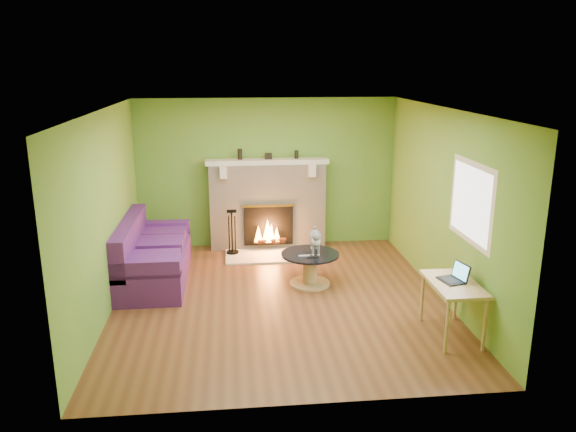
# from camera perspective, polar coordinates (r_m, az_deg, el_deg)

# --- Properties ---
(floor) EXTENTS (5.00, 5.00, 0.00)m
(floor) POSITION_cam_1_polar(r_m,az_deg,el_deg) (7.88, -0.87, -8.45)
(floor) COLOR #5C311A
(floor) RESTS_ON ground
(ceiling) EXTENTS (5.00, 5.00, 0.00)m
(ceiling) POSITION_cam_1_polar(r_m,az_deg,el_deg) (7.23, -0.95, 10.77)
(ceiling) COLOR white
(ceiling) RESTS_ON wall_back
(wall_back) EXTENTS (5.00, 0.00, 5.00)m
(wall_back) POSITION_cam_1_polar(r_m,az_deg,el_deg) (9.88, -2.19, 4.38)
(wall_back) COLOR #609731
(wall_back) RESTS_ON floor
(wall_front) EXTENTS (5.00, 0.00, 5.00)m
(wall_front) POSITION_cam_1_polar(r_m,az_deg,el_deg) (5.08, 1.60, -6.33)
(wall_front) COLOR #609731
(wall_front) RESTS_ON floor
(wall_left) EXTENTS (0.00, 5.00, 5.00)m
(wall_left) POSITION_cam_1_polar(r_m,az_deg,el_deg) (7.60, -18.07, 0.27)
(wall_left) COLOR #609731
(wall_left) RESTS_ON floor
(wall_right) EXTENTS (0.00, 5.00, 5.00)m
(wall_right) POSITION_cam_1_polar(r_m,az_deg,el_deg) (7.96, 15.45, 1.14)
(wall_right) COLOR #609731
(wall_right) RESTS_ON floor
(window_frame) EXTENTS (0.00, 1.20, 1.20)m
(window_frame) POSITION_cam_1_polar(r_m,az_deg,el_deg) (7.09, 18.10, 1.32)
(window_frame) COLOR silver
(window_frame) RESTS_ON wall_right
(window_pane) EXTENTS (0.00, 1.06, 1.06)m
(window_pane) POSITION_cam_1_polar(r_m,az_deg,el_deg) (7.09, 18.04, 1.31)
(window_pane) COLOR white
(window_pane) RESTS_ON wall_right
(fireplace) EXTENTS (2.10, 0.46, 1.58)m
(fireplace) POSITION_cam_1_polar(r_m,az_deg,el_deg) (9.81, -2.09, 1.15)
(fireplace) COLOR #BDB29C
(fireplace) RESTS_ON floor
(hearth) EXTENTS (1.50, 0.75, 0.03)m
(hearth) POSITION_cam_1_polar(r_m,az_deg,el_deg) (9.54, -1.83, -4.02)
(hearth) COLOR beige
(hearth) RESTS_ON floor
(mantel) EXTENTS (2.10, 0.28, 0.08)m
(mantel) POSITION_cam_1_polar(r_m,az_deg,el_deg) (9.64, -2.13, 5.55)
(mantel) COLOR beige
(mantel) RESTS_ON fireplace
(sofa) EXTENTS (0.94, 2.08, 0.94)m
(sofa) POSITION_cam_1_polar(r_m,az_deg,el_deg) (8.66, -13.79, -4.08)
(sofa) COLOR #541B69
(sofa) RESTS_ON floor
(coffee_table) EXTENTS (0.85, 0.85, 0.48)m
(coffee_table) POSITION_cam_1_polar(r_m,az_deg,el_deg) (8.28, 2.25, -5.15)
(coffee_table) COLOR tan
(coffee_table) RESTS_ON floor
(desk) EXTENTS (0.53, 0.92, 0.68)m
(desk) POSITION_cam_1_polar(r_m,az_deg,el_deg) (6.94, 16.47, -7.14)
(desk) COLOR tan
(desk) RESTS_ON floor
(cat) EXTENTS (0.28, 0.64, 0.39)m
(cat) POSITION_cam_1_polar(r_m,az_deg,el_deg) (8.21, 2.78, -2.40)
(cat) COLOR #5E5E63
(cat) RESTS_ON coffee_table
(remote_silver) EXTENTS (0.17, 0.05, 0.02)m
(remote_silver) POSITION_cam_1_polar(r_m,az_deg,el_deg) (8.09, 1.68, -4.06)
(remote_silver) COLOR #979799
(remote_silver) RESTS_ON coffee_table
(remote_black) EXTENTS (0.16, 0.06, 0.02)m
(remote_black) POSITION_cam_1_polar(r_m,az_deg,el_deg) (8.05, 2.58, -4.18)
(remote_black) COLOR black
(remote_black) RESTS_ON coffee_table
(laptop) EXTENTS (0.32, 0.35, 0.22)m
(laptop) POSITION_cam_1_polar(r_m,az_deg,el_deg) (6.91, 16.28, -5.50)
(laptop) COLOR black
(laptop) RESTS_ON desk
(fire_tools) EXTENTS (0.21, 0.21, 0.77)m
(fire_tools) POSITION_cam_1_polar(r_m,az_deg,el_deg) (9.54, -5.70, -1.57)
(fire_tools) COLOR black
(fire_tools) RESTS_ON hearth
(mantel_vase_left) EXTENTS (0.08, 0.08, 0.18)m
(mantel_vase_left) POSITION_cam_1_polar(r_m,az_deg,el_deg) (9.62, -4.91, 6.28)
(mantel_vase_left) COLOR black
(mantel_vase_left) RESTS_ON mantel
(mantel_vase_right) EXTENTS (0.07, 0.07, 0.14)m
(mantel_vase_right) POSITION_cam_1_polar(r_m,az_deg,el_deg) (9.69, 0.87, 6.28)
(mantel_vase_right) COLOR black
(mantel_vase_right) RESTS_ON mantel
(mantel_box) EXTENTS (0.12, 0.08, 0.10)m
(mantel_box) POSITION_cam_1_polar(r_m,az_deg,el_deg) (9.65, -2.01, 6.11)
(mantel_box) COLOR black
(mantel_box) RESTS_ON mantel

